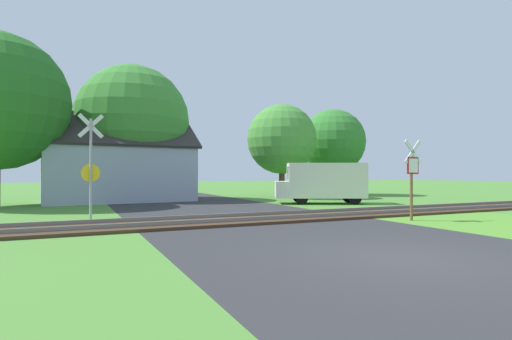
% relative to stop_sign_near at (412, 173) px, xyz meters
% --- Properties ---
extents(ground_plane, '(160.00, 160.00, 0.00)m').
position_rel_stop_sign_near_xyz_m(ground_plane, '(-5.01, -4.50, -1.69)').
color(ground_plane, '#4C8433').
extents(road_asphalt, '(8.37, 80.00, 0.01)m').
position_rel_stop_sign_near_xyz_m(road_asphalt, '(-5.01, -2.50, -1.69)').
color(road_asphalt, '#2D2D30').
rests_on(road_asphalt, ground).
extents(rail_track, '(60.00, 2.60, 0.22)m').
position_rel_stop_sign_near_xyz_m(rail_track, '(-5.01, 2.37, -1.63)').
color(rail_track, '#422D1E').
rests_on(rail_track, ground).
extents(stop_sign_near, '(0.87, 0.18, 2.87)m').
position_rel_stop_sign_near_xyz_m(stop_sign_near, '(0.00, 0.00, 0.00)').
color(stop_sign_near, brown).
rests_on(stop_sign_near, ground).
extents(crossing_sign_far, '(0.88, 0.14, 3.81)m').
position_rel_stop_sign_near_xyz_m(crossing_sign_far, '(-10.29, 4.88, 0.37)').
color(crossing_sign_far, '#9E9EA5').
rests_on(crossing_sign_far, ground).
extents(house, '(9.10, 6.48, 5.32)m').
position_rel_stop_sign_near_xyz_m(house, '(-8.36, 15.17, 0.13)').
color(house, '#99A3B7').
rests_on(house, ground).
extents(tree_far, '(5.03, 5.03, 6.68)m').
position_rel_stop_sign_near_xyz_m(tree_far, '(7.61, 15.27, 2.47)').
color(tree_far, '#513823').
rests_on(tree_far, ground).
extents(tree_right, '(4.80, 4.80, 6.44)m').
position_rel_stop_sign_near_xyz_m(tree_right, '(2.23, 13.74, 2.34)').
color(tree_right, '#513823').
rests_on(tree_right, ground).
extents(tree_center, '(7.08, 7.08, 8.52)m').
position_rel_stop_sign_near_xyz_m(tree_center, '(-7.44, 15.72, 3.29)').
color(tree_center, '#513823').
rests_on(tree_center, ground).
extents(mail_truck, '(5.22, 3.75, 2.24)m').
position_rel_stop_sign_near_xyz_m(mail_truck, '(1.72, 8.07, -0.45)').
color(mail_truck, silver).
rests_on(mail_truck, ground).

